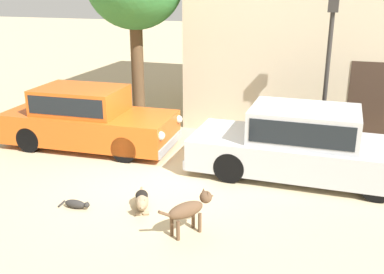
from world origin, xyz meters
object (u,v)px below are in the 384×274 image
stray_dog_spotted (142,200)px  street_lamp (328,58)px  stray_dog_tan (190,209)px  stray_cat (76,204)px  parked_sedan_nearest (87,117)px  parked_sedan_second (304,143)px

stray_dog_spotted → street_lamp: (2.87, 3.83, 2.13)m
stray_dog_tan → stray_cat: size_ratio=1.47×
stray_cat → parked_sedan_nearest: bearing=116.7°
parked_sedan_second → parked_sedan_nearest: bearing=177.5°
parked_sedan_nearest → stray_cat: (1.51, -2.99, -0.66)m
parked_sedan_nearest → stray_dog_spotted: bearing=-47.6°
parked_sedan_nearest → street_lamp: street_lamp is taller
stray_dog_spotted → street_lamp: street_lamp is taller
parked_sedan_second → street_lamp: size_ratio=1.36×
parked_sedan_nearest → stray_cat: size_ratio=6.92×
stray_dog_tan → street_lamp: (1.79, 4.34, 1.87)m
stray_dog_spotted → stray_cat: (-1.13, -0.37, -0.09)m
parked_sedan_nearest → street_lamp: size_ratio=1.23×
stray_dog_spotted → stray_dog_tan: (1.08, -0.51, 0.26)m
parked_sedan_second → street_lamp: (0.27, 1.41, 1.57)m
stray_dog_spotted → street_lamp: 5.24m
stray_cat → parked_sedan_second: bearing=36.8°
stray_dog_spotted → stray_cat: stray_dog_spotted is taller
stray_dog_tan → street_lamp: bearing=13.6°
parked_sedan_nearest → stray_cat: parked_sedan_nearest is taller
parked_sedan_second → street_lamp: bearing=78.7°
street_lamp → stray_dog_spotted: bearing=-126.8°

